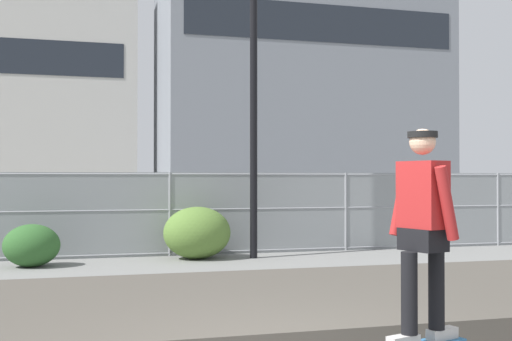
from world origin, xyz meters
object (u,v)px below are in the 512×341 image
object	(u,v)px
skater	(423,221)
shrub_right	(197,233)
street_lamp	(254,69)
shrub_center	(32,245)

from	to	relation	value
skater	shrub_right	world-z (taller)	skater
street_lamp	shrub_right	size ratio (longest dim) A/B	4.53
street_lamp	shrub_center	size ratio (longest dim) A/B	6.06
skater	shrub_right	distance (m)	8.69
shrub_center	skater	bearing A→B (deg)	-65.84
shrub_center	shrub_right	size ratio (longest dim) A/B	0.75
skater	street_lamp	xyz separation A→B (m)	(0.79, 8.46, 2.70)
skater	street_lamp	world-z (taller)	street_lamp
street_lamp	shrub_center	distance (m)	5.81
skater	shrub_right	size ratio (longest dim) A/B	1.19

